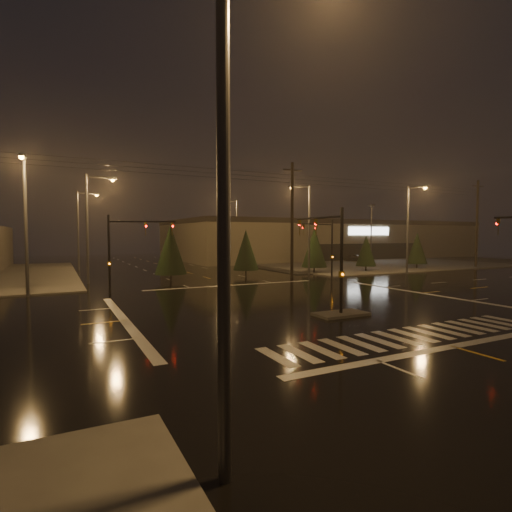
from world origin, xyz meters
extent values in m
plane|color=black|center=(0.00, 0.00, 0.00)|extent=(140.00, 140.00, 0.00)
cube|color=#42403B|center=(30.00, 30.00, 0.06)|extent=(36.00, 36.00, 0.12)
cube|color=#42403B|center=(0.00, -4.00, 0.07)|extent=(3.00, 1.60, 0.15)
cube|color=beige|center=(0.00, -9.00, 0.01)|extent=(15.00, 2.60, 0.01)
cube|color=beige|center=(0.00, -11.00, 0.01)|extent=(16.00, 0.50, 0.01)
cube|color=beige|center=(0.00, 11.00, 0.01)|extent=(16.00, 0.50, 0.01)
cube|color=black|center=(35.00, 28.00, 0.04)|extent=(50.00, 24.00, 0.08)
cube|color=#6B634C|center=(35.00, 46.00, 3.50)|extent=(60.00, 28.00, 7.00)
cube|color=black|center=(35.00, 46.00, 6.80)|extent=(60.20, 28.20, 0.80)
cube|color=white|center=(35.00, 31.90, 5.20)|extent=(9.00, 0.20, 1.40)
cube|color=black|center=(35.00, 31.95, 1.60)|extent=(22.00, 0.15, 2.80)
cylinder|color=black|center=(0.00, -4.00, 3.00)|extent=(0.18, 0.18, 6.00)
cylinder|color=black|center=(0.00, -1.75, 5.50)|extent=(0.12, 4.50, 0.12)
imported|color=#594707|center=(0.00, 0.27, 5.45)|extent=(0.16, 0.20, 1.00)
cube|color=#594707|center=(0.00, -4.00, 2.30)|extent=(0.25, 0.18, 0.35)
cylinder|color=black|center=(10.50, 10.50, 3.00)|extent=(0.18, 0.18, 6.00)
cylinder|color=black|center=(8.15, 9.64, 5.50)|extent=(4.74, 1.82, 0.12)
imported|color=#594707|center=(6.04, 8.88, 5.45)|extent=(0.24, 0.22, 1.00)
cube|color=#594707|center=(10.50, 10.50, 2.30)|extent=(0.25, 0.18, 0.35)
cylinder|color=black|center=(-10.50, 10.50, 3.00)|extent=(0.18, 0.18, 6.00)
cylinder|color=black|center=(-8.15, 9.64, 5.50)|extent=(4.74, 1.82, 0.12)
imported|color=#594707|center=(-6.04, 8.88, 5.45)|extent=(0.24, 0.22, 1.00)
cube|color=#594707|center=(-10.50, 10.50, 2.30)|extent=(0.25, 0.18, 0.35)
imported|color=#594707|center=(9.20, -6.93, 5.45)|extent=(0.22, 0.24, 1.00)
cylinder|color=#38383A|center=(-11.50, -15.00, 5.00)|extent=(0.24, 0.24, 10.00)
cylinder|color=#38383A|center=(-11.50, 18.00, 5.00)|extent=(0.24, 0.24, 10.00)
cylinder|color=#38383A|center=(-10.30, 18.00, 9.80)|extent=(2.40, 0.14, 0.14)
cube|color=#38383A|center=(-9.20, 18.00, 9.75)|extent=(0.70, 0.30, 0.18)
sphere|color=orange|center=(-9.20, 18.00, 9.62)|extent=(0.32, 0.32, 0.32)
cylinder|color=#38383A|center=(-11.50, 34.00, 5.00)|extent=(0.24, 0.24, 10.00)
cylinder|color=#38383A|center=(-10.30, 34.00, 9.80)|extent=(2.40, 0.14, 0.14)
cube|color=#38383A|center=(-9.20, 34.00, 9.75)|extent=(0.70, 0.30, 0.18)
sphere|color=orange|center=(-9.20, 34.00, 9.62)|extent=(0.32, 0.32, 0.32)
cylinder|color=#38383A|center=(11.50, 16.00, 5.00)|extent=(0.24, 0.24, 10.00)
cylinder|color=#38383A|center=(10.30, 16.00, 9.80)|extent=(2.40, 0.14, 0.14)
cube|color=#38383A|center=(9.20, 16.00, 9.75)|extent=(0.70, 0.30, 0.18)
sphere|color=orange|center=(9.20, 16.00, 9.62)|extent=(0.32, 0.32, 0.32)
cylinder|color=#38383A|center=(11.50, 36.00, 5.00)|extent=(0.24, 0.24, 10.00)
cylinder|color=#38383A|center=(10.30, 36.00, 9.80)|extent=(2.40, 0.14, 0.14)
cube|color=#38383A|center=(9.20, 36.00, 9.75)|extent=(0.70, 0.30, 0.18)
sphere|color=orange|center=(9.20, 36.00, 9.62)|extent=(0.32, 0.32, 0.32)
cylinder|color=#38383A|center=(-16.00, 11.50, 5.00)|extent=(0.24, 0.24, 10.00)
cylinder|color=#38383A|center=(-16.00, 10.30, 9.80)|extent=(0.14, 2.40, 0.14)
cube|color=#38383A|center=(-16.00, 9.20, 9.75)|extent=(0.30, 0.70, 0.18)
sphere|color=orange|center=(-16.00, 9.20, 9.62)|extent=(0.32, 0.32, 0.32)
cylinder|color=#38383A|center=(22.00, 11.50, 5.00)|extent=(0.24, 0.24, 10.00)
cylinder|color=#38383A|center=(22.00, 10.30, 9.80)|extent=(0.14, 2.40, 0.14)
cube|color=#38383A|center=(22.00, 9.20, 9.75)|extent=(0.30, 0.70, 0.18)
sphere|color=orange|center=(22.00, 9.20, 9.62)|extent=(0.32, 0.32, 0.32)
cylinder|color=black|center=(8.00, 14.00, 6.00)|extent=(0.32, 0.32, 12.00)
cube|color=black|center=(8.00, 14.00, 11.20)|extent=(2.20, 0.12, 0.12)
cylinder|color=black|center=(38.00, 14.00, 6.00)|extent=(0.32, 0.32, 12.00)
cube|color=black|center=(38.00, 14.00, 11.20)|extent=(2.20, 0.12, 0.12)
cylinder|color=black|center=(13.19, 17.34, 0.35)|extent=(0.18, 0.18, 0.70)
cone|color=black|center=(13.19, 17.34, 3.03)|extent=(2.99, 2.99, 4.67)
cylinder|color=black|center=(19.88, 15.96, 0.35)|extent=(0.18, 0.18, 0.70)
cone|color=black|center=(19.88, 15.96, 2.60)|extent=(2.44, 2.44, 3.81)
cylinder|color=black|center=(28.63, 15.91, 0.35)|extent=(0.18, 0.18, 0.70)
cone|color=black|center=(28.63, 15.91, 2.76)|extent=(2.64, 2.64, 4.12)
cylinder|color=black|center=(-4.20, 16.51, 0.35)|extent=(0.18, 0.18, 0.70)
cone|color=black|center=(-4.20, 16.51, 3.08)|extent=(3.05, 3.05, 4.77)
cylinder|color=black|center=(4.30, 17.45, 0.35)|extent=(0.18, 0.18, 0.70)
cone|color=black|center=(4.30, 17.45, 2.88)|extent=(2.79, 2.79, 4.35)
imported|color=black|center=(30.48, 30.07, 0.71)|extent=(2.88, 4.46, 1.41)
camera|label=1|loc=(-14.16, -21.54, 4.47)|focal=28.00mm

